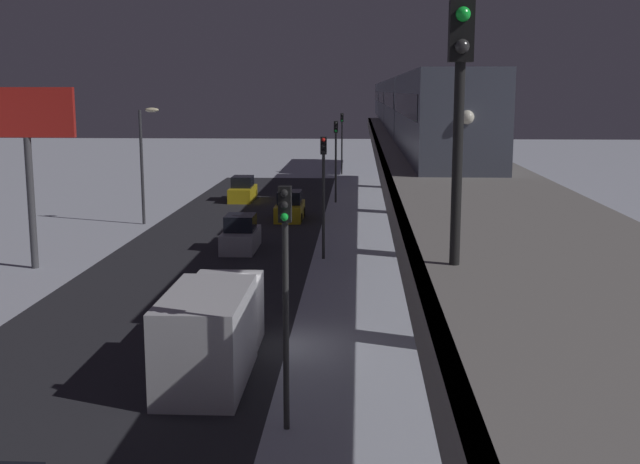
{
  "coord_description": "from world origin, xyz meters",
  "views": [
    {
      "loc": [
        -2.91,
        26.5,
        8.74
      ],
      "look_at": [
        -0.83,
        -15.65,
        1.23
      ],
      "focal_mm": 44.75,
      "sensor_mm": 36.0,
      "label": 1
    }
  ],
  "objects_px": {
    "box_truck": "(213,330)",
    "traffic_light_near": "(285,273)",
    "sedan_yellow_2": "(243,191)",
    "traffic_light_mid": "(324,179)",
    "traffic_light_far": "(336,149)",
    "rail_signal": "(460,87)",
    "commercial_billboard": "(27,131)",
    "subway_train": "(403,102)",
    "sedan_yellow": "(290,208)",
    "traffic_light_distant": "(342,134)",
    "sedan_silver": "(241,236)"
  },
  "relations": [
    {
      "from": "sedan_yellow",
      "to": "sedan_yellow_2",
      "type": "relative_size",
      "value": 0.99
    },
    {
      "from": "traffic_light_mid",
      "to": "traffic_light_near",
      "type": "bearing_deg",
      "value": 90.0
    },
    {
      "from": "traffic_light_far",
      "to": "sedan_yellow_2",
      "type": "bearing_deg",
      "value": -5.36
    },
    {
      "from": "rail_signal",
      "to": "box_truck",
      "type": "relative_size",
      "value": 0.54
    },
    {
      "from": "subway_train",
      "to": "sedan_yellow",
      "type": "distance_m",
      "value": 13.32
    },
    {
      "from": "commercial_billboard",
      "to": "traffic_light_far",
      "type": "bearing_deg",
      "value": -120.37
    },
    {
      "from": "traffic_light_near",
      "to": "traffic_light_mid",
      "type": "distance_m",
      "value": 21.45
    },
    {
      "from": "traffic_light_far",
      "to": "traffic_light_distant",
      "type": "xyz_separation_m",
      "value": [
        0.0,
        -21.45,
        0.0
      ]
    },
    {
      "from": "rail_signal",
      "to": "sedan_yellow_2",
      "type": "distance_m",
      "value": 52.71
    },
    {
      "from": "sedan_silver",
      "to": "sedan_yellow_2",
      "type": "xyz_separation_m",
      "value": [
        2.8,
        -20.01,
        0.0
      ]
    },
    {
      "from": "traffic_light_mid",
      "to": "traffic_light_far",
      "type": "height_order",
      "value": "same"
    },
    {
      "from": "rail_signal",
      "to": "traffic_light_near",
      "type": "bearing_deg",
      "value": -65.55
    },
    {
      "from": "sedan_yellow_2",
      "to": "box_truck",
      "type": "xyz_separation_m",
      "value": [
        -4.8,
        39.34,
        0.55
      ]
    },
    {
      "from": "subway_train",
      "to": "sedan_yellow_2",
      "type": "xyz_separation_m",
      "value": [
        12.65,
        -1.32,
        -7.04
      ]
    },
    {
      "from": "sedan_yellow",
      "to": "sedan_yellow_2",
      "type": "height_order",
      "value": "same"
    },
    {
      "from": "traffic_light_near",
      "to": "commercial_billboard",
      "type": "height_order",
      "value": "commercial_billboard"
    },
    {
      "from": "sedan_silver",
      "to": "commercial_billboard",
      "type": "xyz_separation_m",
      "value": [
        9.59,
        5.07,
        6.03
      ]
    },
    {
      "from": "box_truck",
      "to": "traffic_light_near",
      "type": "bearing_deg",
      "value": 122.36
    },
    {
      "from": "subway_train",
      "to": "traffic_light_mid",
      "type": "bearing_deg",
      "value": 76.11
    },
    {
      "from": "subway_train",
      "to": "box_truck",
      "type": "distance_m",
      "value": 39.36
    },
    {
      "from": "rail_signal",
      "to": "traffic_light_far",
      "type": "bearing_deg",
      "value": -86.19
    },
    {
      "from": "traffic_light_near",
      "to": "traffic_light_mid",
      "type": "relative_size",
      "value": 1.0
    },
    {
      "from": "traffic_light_mid",
      "to": "box_truck",
      "type": "bearing_deg",
      "value": 81.07
    },
    {
      "from": "box_truck",
      "to": "sedan_yellow",
      "type": "bearing_deg",
      "value": -89.62
    },
    {
      "from": "traffic_light_far",
      "to": "traffic_light_distant",
      "type": "relative_size",
      "value": 1.0
    },
    {
      "from": "rail_signal",
      "to": "box_truck",
      "type": "bearing_deg",
      "value": -62.51
    },
    {
      "from": "sedan_yellow",
      "to": "rail_signal",
      "type": "bearing_deg",
      "value": -81.49
    },
    {
      "from": "traffic_light_mid",
      "to": "sedan_yellow",
      "type": "bearing_deg",
      "value": -77.33
    },
    {
      "from": "sedan_yellow",
      "to": "subway_train",
      "type": "bearing_deg",
      "value": 44.57
    },
    {
      "from": "traffic_light_far",
      "to": "traffic_light_distant",
      "type": "distance_m",
      "value": 21.45
    },
    {
      "from": "traffic_light_distant",
      "to": "sedan_yellow_2",
      "type": "bearing_deg",
      "value": 70.13
    },
    {
      "from": "rail_signal",
      "to": "traffic_light_far",
      "type": "relative_size",
      "value": 0.62
    },
    {
      "from": "traffic_light_near",
      "to": "traffic_light_mid",
      "type": "bearing_deg",
      "value": -90.0
    },
    {
      "from": "box_truck",
      "to": "traffic_light_distant",
      "type": "xyz_separation_m",
      "value": [
        -2.7,
        -60.09,
        2.85
      ]
    },
    {
      "from": "sedan_yellow",
      "to": "sedan_silver",
      "type": "height_order",
      "value": "same"
    },
    {
      "from": "box_truck",
      "to": "rail_signal",
      "type": "bearing_deg",
      "value": 117.49
    },
    {
      "from": "commercial_billboard",
      "to": "subway_train",
      "type": "bearing_deg",
      "value": -129.29
    },
    {
      "from": "traffic_light_distant",
      "to": "commercial_billboard",
      "type": "bearing_deg",
      "value": 72.68
    },
    {
      "from": "sedan_silver",
      "to": "traffic_light_mid",
      "type": "relative_size",
      "value": 0.64
    },
    {
      "from": "subway_train",
      "to": "sedan_silver",
      "type": "bearing_deg",
      "value": 62.21
    },
    {
      "from": "subway_train",
      "to": "traffic_light_far",
      "type": "bearing_deg",
      "value": -6.85
    },
    {
      "from": "traffic_light_distant",
      "to": "commercial_billboard",
      "type": "relative_size",
      "value": 0.72
    },
    {
      "from": "rail_signal",
      "to": "traffic_light_near",
      "type": "height_order",
      "value": "rail_signal"
    },
    {
      "from": "sedan_yellow_2",
      "to": "traffic_light_near",
      "type": "distance_m",
      "value": 44.37
    },
    {
      "from": "commercial_billboard",
      "to": "traffic_light_distant",
      "type": "bearing_deg",
      "value": -107.32
    },
    {
      "from": "sedan_yellow_2",
      "to": "commercial_billboard",
      "type": "xyz_separation_m",
      "value": [
        6.79,
        25.09,
        6.03
      ]
    },
    {
      "from": "rail_signal",
      "to": "traffic_light_distant",
      "type": "distance_m",
      "value": 71.93
    },
    {
      "from": "sedan_silver",
      "to": "traffic_light_far",
      "type": "height_order",
      "value": "traffic_light_far"
    },
    {
      "from": "rail_signal",
      "to": "sedan_yellow",
      "type": "distance_m",
      "value": 42.92
    },
    {
      "from": "sedan_yellow_2",
      "to": "traffic_light_distant",
      "type": "relative_size",
      "value": 0.7
    }
  ]
}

